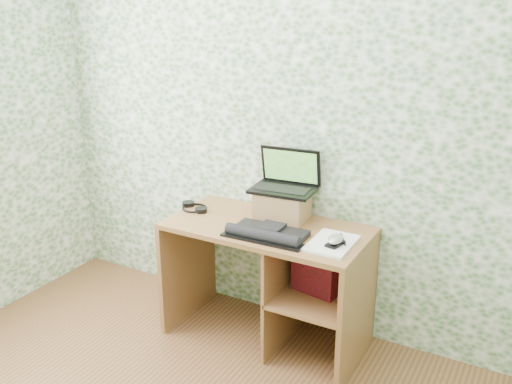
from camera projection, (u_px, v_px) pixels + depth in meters
The scene contains 10 objects.
wall_back at pixel (291, 124), 3.44m from camera, with size 3.50×3.50×0.00m, color white.
desk at pixel (280, 268), 3.44m from camera, with size 1.20×0.60×0.75m.
riser at pixel (283, 205), 3.44m from camera, with size 0.30×0.25×0.18m, color #966443.
laptop at pixel (286, 180), 3.42m from camera, with size 0.40×0.30×0.25m.
keyboard at pixel (267, 233), 3.20m from camera, with size 0.48×0.25×0.07m.
headphones at pixel (195, 207), 3.62m from camera, with size 0.21×0.21×0.03m.
notepad at pixel (332, 243), 3.11m from camera, with size 0.23×0.32×0.02m, color silver.
mouse at pixel (335, 241), 3.06m from camera, with size 0.08×0.12×0.04m, color #B6B6B8.
pen at pixel (343, 239), 3.13m from camera, with size 0.01×0.01×0.15m, color black.
red_box at pixel (315, 267), 3.28m from camera, with size 0.27×0.09×0.33m, color maroon.
Camera 1 is at (1.44, -1.31, 2.05)m, focal length 40.00 mm.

